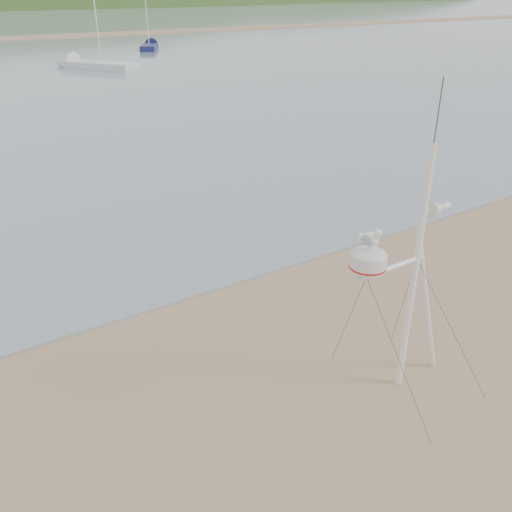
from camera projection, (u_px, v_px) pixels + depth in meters
ground at (163, 498)px, 6.52m from camera, size 560.00×560.00×0.00m
mast_rig at (407, 326)px, 7.86m from camera, size 2.03×2.17×4.58m
sailboat_white_near at (81, 64)px, 41.13m from camera, size 5.46×6.97×7.16m
sailboat_blue_far at (151, 46)px, 54.19m from camera, size 3.95×5.58×5.65m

